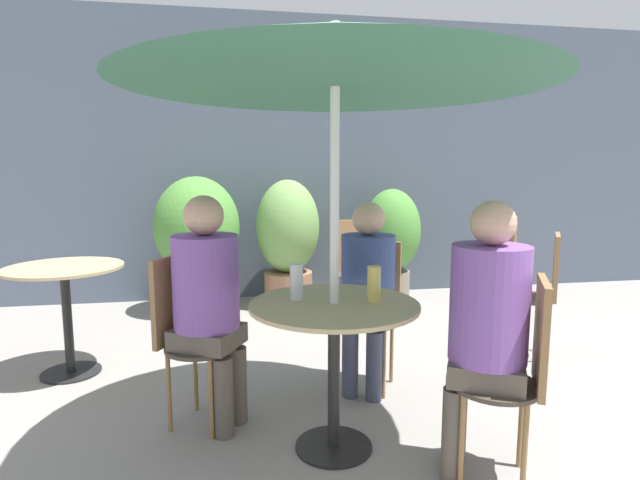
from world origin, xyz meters
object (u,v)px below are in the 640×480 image
object	(u,v)px
bistro_chair_1	(372,300)
umbrella	(335,55)
beer_glass_1	(374,284)
potted_plant_2	(391,239)
beer_glass_0	(296,282)
potted_plant_1	(288,238)
bistro_chair_2	(186,326)
bistro_chair_5	(542,285)
seated_person_2	(208,293)
bistro_chair_0	(519,364)
bistro_chair_3	(352,262)
cafe_table_near	(334,333)
potted_plant_0	(197,232)
bistro_chair_4	(496,251)
cafe_table_far	(65,291)
seated_person_0	(485,318)
seated_person_1	(367,281)

from	to	relation	value
bistro_chair_1	umbrella	world-z (taller)	umbrella
beer_glass_1	potted_plant_2	world-z (taller)	potted_plant_2
beer_glass_0	beer_glass_1	distance (m)	0.38
potted_plant_1	bistro_chair_2	bearing A→B (deg)	-109.25
bistro_chair_1	bistro_chair_2	size ratio (longest dim) A/B	1.00
beer_glass_0	umbrella	distance (m)	1.07
bistro_chair_5	seated_person_2	xyz separation A→B (m)	(-2.36, -0.63, 0.19)
bistro_chair_0	potted_plant_1	xyz separation A→B (m)	(-0.67, 3.11, 0.15)
potted_plant_1	bistro_chair_3	bearing A→B (deg)	-49.13
beer_glass_1	cafe_table_near	bearing A→B (deg)	176.68
bistro_chair_2	bistro_chair_3	distance (m)	2.16
bistro_chair_3	beer_glass_1	xyz separation A→B (m)	(-0.40, -2.11, 0.29)
potted_plant_2	umbrella	bearing A→B (deg)	-113.41
bistro_chair_3	beer_glass_0	bearing A→B (deg)	-119.86
bistro_chair_2	umbrella	bearing A→B (deg)	-90.00
cafe_table_near	beer_glass_0	bearing A→B (deg)	151.94
umbrella	seated_person_2	bearing A→B (deg)	151.47
bistro_chair_3	bistro_chair_1	bearing A→B (deg)	-107.09
potted_plant_0	potted_plant_2	size ratio (longest dim) A/B	1.11
potted_plant_0	bistro_chair_4	bearing A→B (deg)	-4.25
potted_plant_1	cafe_table_near	bearing A→B (deg)	-91.45
bistro_chair_0	potted_plant_1	world-z (taller)	potted_plant_1
cafe_table_near	bistro_chair_1	world-z (taller)	bistro_chair_1
beer_glass_1	bistro_chair_2	bearing A→B (deg)	156.11
cafe_table_near	umbrella	distance (m)	1.29
seated_person_2	bistro_chair_5	bearing A→B (deg)	-46.62
beer_glass_1	umbrella	bearing A→B (deg)	176.68
beer_glass_0	beer_glass_1	xyz separation A→B (m)	(0.36, -0.10, -0.00)
cafe_table_far	bistro_chair_4	distance (m)	3.97
potted_plant_0	umbrella	world-z (taller)	umbrella
seated_person_2	bistro_chair_4	bearing A→B (deg)	-24.89
beer_glass_1	bistro_chair_0	bearing A→B (deg)	-35.62
seated_person_2	potted_plant_0	bearing A→B (deg)	33.84
seated_person_0	seated_person_2	bearing A→B (deg)	-90.00
bistro_chair_1	seated_person_2	distance (m)	1.10
bistro_chair_1	bistro_chair_3	world-z (taller)	same
bistro_chair_1	bistro_chair_4	world-z (taller)	same
seated_person_1	umbrella	distance (m)	1.37
beer_glass_1	potted_plant_1	size ratio (longest dim) A/B	0.14
bistro_chair_1	potted_plant_1	world-z (taller)	potted_plant_1
cafe_table_near	bistro_chair_1	bearing A→B (deg)	61.47
cafe_table_near	seated_person_2	xyz separation A→B (m)	(-0.61, 0.33, 0.14)
bistro_chair_4	bistro_chair_5	size ratio (longest dim) A/B	1.00
umbrella	bistro_chair_0	bearing A→B (deg)	-28.53
cafe_table_far	potted_plant_1	world-z (taller)	potted_plant_1
bistro_chair_4	potted_plant_1	distance (m)	2.16
seated_person_0	seated_person_2	size ratio (longest dim) A/B	1.00
bistro_chair_2	bistro_chair_3	bearing A→B (deg)	-9.52
cafe_table_near	umbrella	world-z (taller)	umbrella
cafe_table_near	beer_glass_1	world-z (taller)	beer_glass_1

